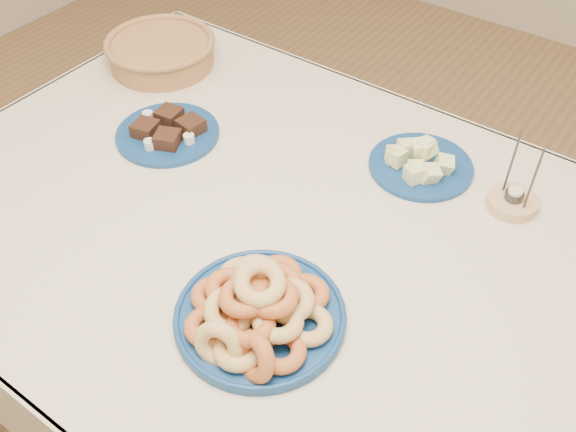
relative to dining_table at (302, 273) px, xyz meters
The scene contains 7 objects.
ground 0.64m from the dining_table, ahead, with size 5.00×5.00×0.00m, color brown.
dining_table is the anchor object (origin of this frame).
donut_platter 0.26m from the dining_table, 75.58° to the right, with size 0.33×0.33×0.14m.
melon_plate 0.35m from the dining_table, 74.68° to the left, with size 0.24×0.24×0.08m.
brownie_plate 0.47m from the dining_table, 169.16° to the left, with size 0.28×0.28×0.04m.
wicker_basket 0.75m from the dining_table, 155.51° to the left, with size 0.30×0.30×0.08m.
candle_holder 0.46m from the dining_table, 47.40° to the left, with size 0.14×0.14×0.17m.
Camera 1 is at (0.49, -0.72, 1.67)m, focal length 40.00 mm.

